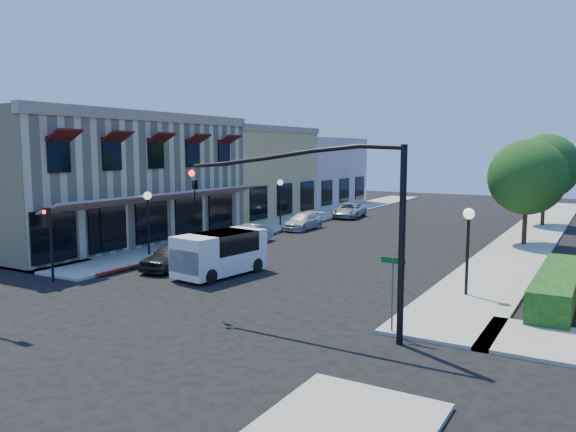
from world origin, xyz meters
The scene contains 22 objects.
ground centered at (0.00, 0.00, 0.00)m, with size 120.00×120.00×0.00m, color black.
sidewalk_left centered at (-8.75, 27.00, 0.06)m, with size 3.50×50.00×0.12m, color gray.
sidewalk_right centered at (8.75, 27.00, 0.06)m, with size 3.50×50.00×0.12m, color gray.
curb_red_strip centered at (-6.90, 8.00, 0.00)m, with size 0.25×10.00×0.06m, color maroon.
corner_brick_building centered at (-15.45, 11.00, 4.01)m, with size 11.77×18.20×8.10m.
yellow_stucco_building centered at (-15.50, 26.00, 3.80)m, with size 10.00×12.00×7.60m, color tan.
pink_stucco_building centered at (-15.50, 38.00, 3.50)m, with size 10.00×12.00×7.00m, color beige.
hedge centered at (11.70, 9.00, 0.00)m, with size 1.40×8.00×1.10m, color #133E11.
street_tree_a centered at (8.80, 22.00, 4.19)m, with size 4.56×4.56×6.48m.
street_tree_b centered at (8.80, 32.00, 4.54)m, with size 4.94×4.94×7.02m.
signal_mast_arm centered at (5.86, 1.50, 4.09)m, with size 8.01×0.39×6.00m.
secondary_signal centered at (-8.00, 1.41, 2.32)m, with size 0.28×0.42×3.32m.
street_name_sign centered at (7.50, 2.20, 1.70)m, with size 0.80×0.06×2.50m.
lamppost_left_near centered at (-8.50, 8.00, 2.74)m, with size 0.44×0.44×3.57m.
lamppost_left_far centered at (-8.50, 22.00, 2.74)m, with size 0.44×0.44×3.57m.
lamppost_right_near centered at (8.50, 8.00, 2.74)m, with size 0.44×0.44×3.57m.
lamppost_right_far centered at (8.50, 24.00, 2.74)m, with size 0.44×0.44×3.57m.
white_van centered at (-2.34, 6.23, 1.16)m, with size 2.52×4.74×2.00m.
parked_car_a centered at (-5.20, 6.21, 0.67)m, with size 1.58×3.93×1.34m, color black.
parked_car_b centered at (-6.20, 14.50, 0.58)m, with size 1.23×3.54×1.16m, color #A1A4A6.
parked_car_c centered at (-6.20, 21.37, 0.59)m, with size 1.67×4.10×1.19m, color #BBBAB8.
parked_car_d centered at (-6.20, 29.72, 0.62)m, with size 2.05×4.45×1.24m, color #AEB1B4.
Camera 1 is at (13.31, -14.36, 5.86)m, focal length 35.00 mm.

